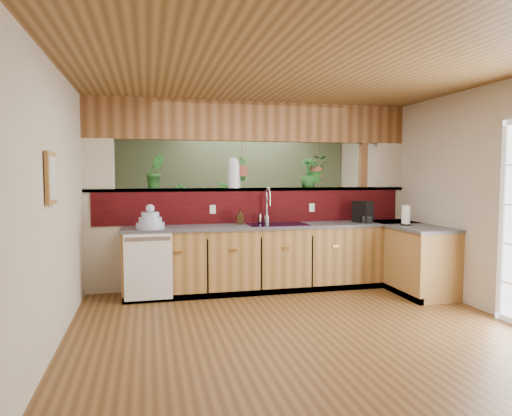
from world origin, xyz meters
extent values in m
cube|color=brown|center=(0.00, 0.00, 0.00)|extent=(4.60, 7.00, 0.01)
cube|color=brown|center=(0.00, 0.00, 2.60)|extent=(4.60, 7.00, 0.01)
cube|color=beige|center=(0.00, 3.50, 1.30)|extent=(4.60, 0.02, 2.60)
cube|color=beige|center=(-2.30, 0.00, 1.30)|extent=(0.02, 7.00, 2.60)
cube|color=beige|center=(2.30, 0.00, 1.30)|extent=(0.02, 7.00, 2.60)
cube|color=beige|center=(0.00, 1.35, 0.68)|extent=(4.60, 0.15, 1.35)
cube|color=#3B070A|center=(0.00, 1.27, 1.12)|extent=(4.40, 0.02, 0.45)
cube|color=brown|center=(0.00, 1.35, 1.37)|extent=(4.60, 0.21, 0.04)
cube|color=brown|center=(0.00, 1.35, 2.33)|extent=(4.60, 0.15, 0.55)
cube|color=beige|center=(-2.10, 1.35, 1.70)|extent=(0.40, 0.15, 0.70)
cube|color=beige|center=(2.10, 1.35, 1.70)|extent=(0.40, 0.15, 0.70)
cube|color=brown|center=(1.70, 1.35, 1.30)|extent=(0.10, 0.10, 2.60)
cube|color=brown|center=(0.00, 1.35, 1.37)|extent=(4.60, 0.21, 0.04)
cube|color=brown|center=(0.00, 1.35, 2.33)|extent=(4.60, 0.15, 0.55)
cube|color=#556847|center=(0.00, 3.48, 1.30)|extent=(4.55, 0.02, 2.55)
cube|color=olive|center=(0.25, 0.98, 0.43)|extent=(4.10, 0.60, 0.86)
cube|color=#48484D|center=(0.25, 0.98, 0.88)|extent=(4.14, 0.64, 0.04)
cube|color=olive|center=(2.00, 0.54, 0.43)|extent=(0.60, 1.48, 0.86)
cube|color=#48484D|center=(2.00, 0.54, 0.88)|extent=(0.64, 1.52, 0.04)
cube|color=olive|center=(2.00, 0.98, 0.43)|extent=(0.60, 0.60, 0.86)
cube|color=#48484D|center=(2.00, 0.98, 0.88)|extent=(0.64, 0.64, 0.04)
cube|color=black|center=(0.25, 0.71, 0.04)|extent=(4.10, 0.06, 0.08)
cube|color=black|center=(1.73, 0.54, 0.04)|extent=(0.06, 1.48, 0.08)
cube|color=white|center=(-1.48, 0.66, 0.45)|extent=(0.58, 0.02, 0.82)
cube|color=#B7B7B2|center=(-1.48, 0.65, 0.80)|extent=(0.54, 0.01, 0.05)
cube|color=black|center=(0.25, 0.98, 0.89)|extent=(0.82, 0.50, 0.03)
cube|color=black|center=(0.06, 0.98, 0.80)|extent=(0.34, 0.40, 0.16)
cube|color=black|center=(0.44, 0.98, 0.80)|extent=(0.34, 0.40, 0.16)
cube|color=olive|center=(-2.27, -0.80, 1.55)|extent=(0.03, 0.35, 0.45)
cube|color=silver|center=(-2.26, -0.80, 1.55)|extent=(0.01, 0.27, 0.37)
cylinder|color=#B7B7B2|center=(0.15, 1.18, 0.95)|extent=(0.08, 0.08, 0.11)
cylinder|color=#B7B7B2|center=(0.15, 1.18, 1.15)|extent=(0.03, 0.03, 0.30)
torus|color=#B7B7B2|center=(0.15, 1.10, 1.30)|extent=(0.22, 0.06, 0.22)
cylinder|color=#B7B7B2|center=(0.15, 1.00, 1.22)|extent=(0.03, 0.03, 0.13)
cylinder|color=#B7B7B2|center=(0.05, 1.18, 0.98)|extent=(0.03, 0.03, 0.11)
cylinder|color=#A7B3D7|center=(-1.45, 0.86, 0.94)|extent=(0.35, 0.35, 0.08)
cylinder|color=#A7B3D7|center=(-1.45, 0.86, 1.01)|extent=(0.29, 0.29, 0.07)
cylinder|color=#A7B3D7|center=(-1.45, 0.86, 1.08)|extent=(0.22, 0.22, 0.07)
sphere|color=#A7B3D7|center=(-1.45, 0.86, 1.15)|extent=(0.11, 0.11, 0.11)
imported|color=#342313|center=(-0.24, 1.10, 1.00)|extent=(0.10, 0.11, 0.21)
cube|color=black|center=(1.49, 0.92, 1.05)|extent=(0.16, 0.27, 0.31)
cube|color=black|center=(1.49, 0.83, 0.95)|extent=(0.14, 0.10, 0.10)
cylinder|color=silver|center=(1.49, 0.86, 0.99)|extent=(0.08, 0.08, 0.08)
cylinder|color=black|center=(1.90, 0.47, 0.91)|extent=(0.13, 0.13, 0.02)
cylinder|color=#B7B7B2|center=(1.90, 0.47, 1.04)|extent=(0.02, 0.02, 0.29)
cylinder|color=white|center=(1.90, 0.47, 1.04)|extent=(0.11, 0.11, 0.25)
cylinder|color=silver|center=(-0.29, 1.35, 1.55)|extent=(0.19, 0.19, 0.32)
sphere|color=silver|center=(-0.29, 1.35, 1.73)|extent=(0.17, 0.17, 0.17)
imported|color=#215B21|center=(-1.37, 1.35, 1.62)|extent=(0.29, 0.25, 0.46)
imported|color=#215B21|center=(0.83, 1.35, 1.61)|extent=(0.31, 0.31, 0.43)
cylinder|color=brown|center=(-0.17, 1.35, 1.87)|extent=(0.01, 0.01, 0.36)
cylinder|color=brown|center=(-0.17, 1.35, 1.63)|extent=(0.17, 0.17, 0.14)
imported|color=#215B21|center=(-0.17, 1.35, 1.85)|extent=(0.22, 0.18, 0.36)
cylinder|color=brown|center=(0.95, 1.35, 1.86)|extent=(0.01, 0.01, 0.37)
cylinder|color=brown|center=(0.95, 1.35, 1.62)|extent=(0.18, 0.18, 0.15)
imported|color=#215B21|center=(0.95, 1.35, 1.85)|extent=(0.44, 0.41, 0.39)
cube|color=black|center=(-0.40, 3.25, 0.50)|extent=(1.50, 0.92, 0.97)
imported|color=#215B21|center=(-0.90, 3.25, 1.20)|extent=(0.23, 0.16, 0.43)
imported|color=#215B21|center=(-0.11, 3.25, 1.22)|extent=(0.34, 0.34, 0.46)
imported|color=#215B21|center=(1.03, 2.70, 0.36)|extent=(0.67, 0.59, 0.72)
camera|label=1|loc=(-1.47, -4.99, 1.58)|focal=32.00mm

